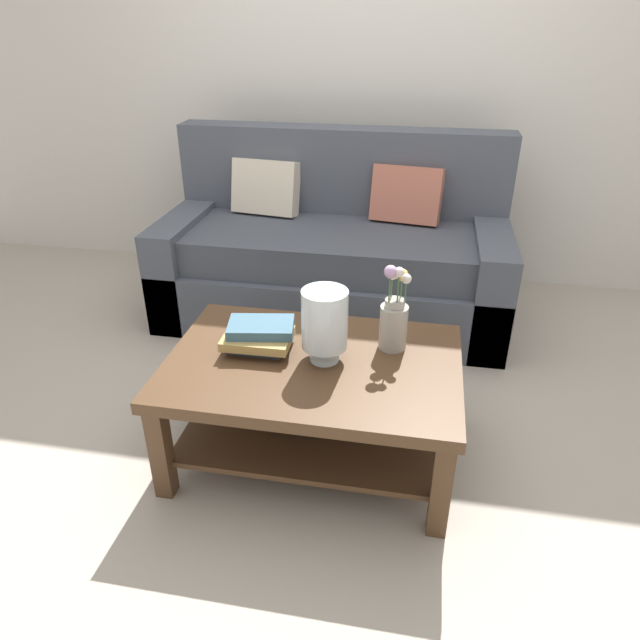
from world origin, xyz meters
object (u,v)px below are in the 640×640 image
(couch, at_px, (334,256))
(flower_pitcher, at_px, (394,317))
(coffee_table, at_px, (313,387))
(glass_hurricane_vase, at_px, (325,321))
(book_stack_main, at_px, (259,336))

(couch, height_order, flower_pitcher, couch)
(coffee_table, height_order, glass_hurricane_vase, glass_hurricane_vase)
(coffee_table, height_order, flower_pitcher, flower_pitcher)
(couch, xyz_separation_m, flower_pitcher, (0.43, -1.16, 0.23))
(coffee_table, distance_m, glass_hurricane_vase, 0.31)
(couch, distance_m, glass_hurricane_vase, 1.35)
(coffee_table, bearing_deg, book_stack_main, 166.58)
(coffee_table, bearing_deg, couch, 95.57)
(coffee_table, xyz_separation_m, book_stack_main, (-0.23, 0.05, 0.18))
(couch, height_order, glass_hurricane_vase, couch)
(couch, bearing_deg, glass_hurricane_vase, -82.40)
(book_stack_main, bearing_deg, coffee_table, -13.42)
(couch, xyz_separation_m, book_stack_main, (-0.10, -1.27, 0.15))
(couch, relative_size, coffee_table, 1.74)
(couch, height_order, coffee_table, couch)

